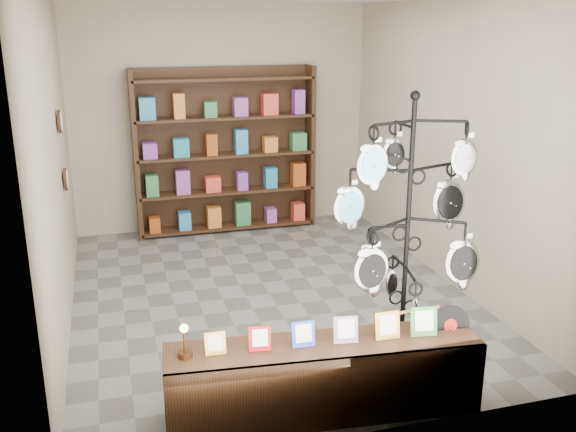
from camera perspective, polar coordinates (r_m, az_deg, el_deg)
name	(u,v)px	position (r m, az deg, el deg)	size (l,w,h in m)	color
ground	(269,294)	(6.86, -1.69, -6.93)	(5.00, 5.00, 0.00)	slate
room_envelope	(267,120)	(6.33, -1.84, 8.54)	(5.00, 5.00, 5.00)	#B3A290
display_tree	(408,219)	(4.99, 10.63, -0.27)	(1.18, 0.99, 2.31)	black
front_shelf	(324,378)	(4.84, 3.19, -14.18)	(2.32, 0.68, 0.81)	black
back_shelving	(226,156)	(8.69, -5.56, 5.34)	(2.42, 0.36, 2.20)	black
wall_clocks	(63,151)	(7.00, -19.40, 5.50)	(0.03, 0.24, 0.84)	black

